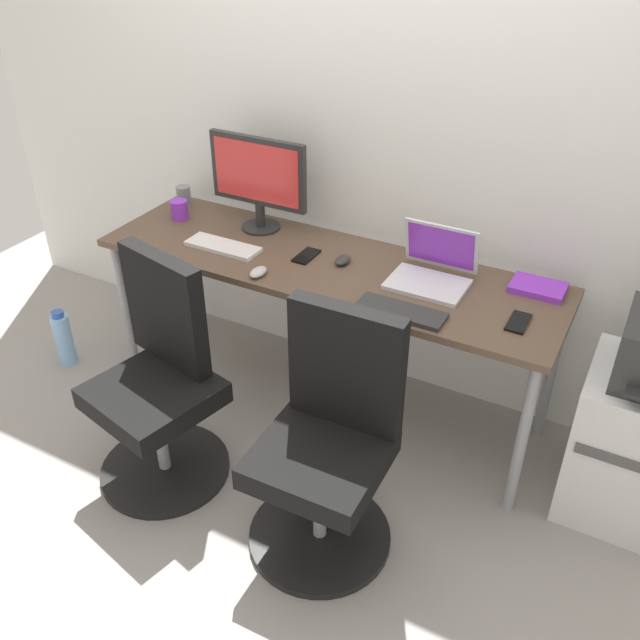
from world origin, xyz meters
The scene contains 17 objects.
ground_plane centered at (0.00, 0.00, 0.00)m, with size 5.28×5.28×0.00m, color gray.
back_wall centered at (0.00, 0.38, 1.30)m, with size 4.40×0.04×2.60m, color white.
desk centered at (0.00, 0.00, 0.68)m, with size 2.03×0.60×0.75m.
office_chair_left centered at (-0.39, -0.68, 0.42)m, with size 0.54×0.54×0.94m.
office_chair_right centered at (0.37, -0.68, 0.42)m, with size 0.54×0.54×0.94m.
water_bottle_on_floor centered at (-1.32, -0.37, 0.15)m, with size 0.09×0.09×0.31m.
desktop_monitor centered at (-0.43, 0.16, 1.00)m, with size 0.48×0.18×0.43m.
open_laptop centered at (0.45, 0.07, 0.80)m, with size 0.31×0.27×0.22m.
keyboard_by_monitor centered at (-0.46, -0.10, 0.76)m, with size 0.34×0.12×0.02m, color silver.
keyboard_by_laptop centered at (0.44, -0.22, 0.76)m, with size 0.34×0.12×0.02m, color #2D2D2D.
mouse_by_monitor centered at (0.07, 0.03, 0.76)m, with size 0.06×0.10×0.03m, color #2D2D2D.
mouse_by_laptop centered at (-0.19, -0.23, 0.76)m, with size 0.06×0.10×0.03m, color #B7B7B7.
coffee_mug centered at (-0.82, 0.06, 0.79)m, with size 0.08×0.08×0.09m, color purple.
pen_cup centered at (-0.89, 0.19, 0.80)m, with size 0.07×0.07×0.10m, color slate.
phone_near_laptop centered at (-0.10, 0.01, 0.75)m, with size 0.07×0.14×0.01m, color black.
phone_near_monitor centered at (0.84, -0.08, 0.75)m, with size 0.07×0.14×0.01m, color black.
notebook centered at (0.85, 0.20, 0.76)m, with size 0.21×0.15×0.03m, color purple.
Camera 1 is at (1.20, -2.27, 2.13)m, focal length 38.47 mm.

